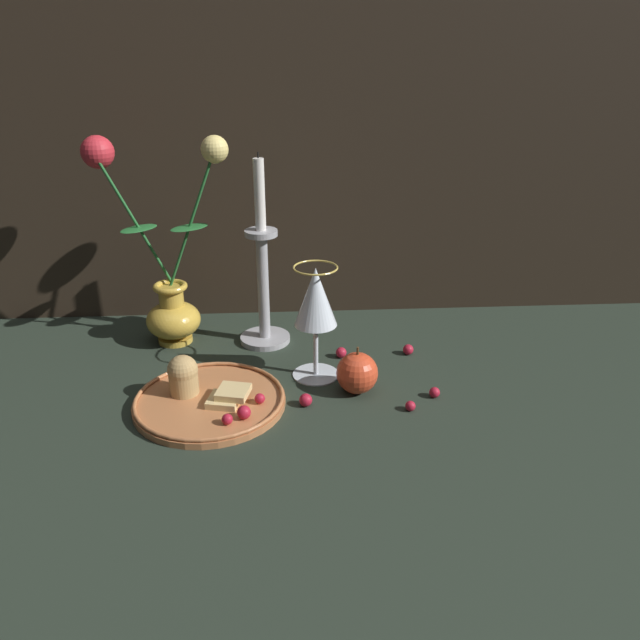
{
  "coord_description": "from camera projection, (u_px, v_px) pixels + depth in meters",
  "views": [
    {
      "loc": [
        0.01,
        -0.91,
        0.5
      ],
      "look_at": [
        0.07,
        -0.02,
        0.1
      ],
      "focal_mm": 35.0,
      "sensor_mm": 36.0,
      "label": 1
    }
  ],
  "objects": [
    {
      "name": "ground_plane",
      "position": [
        279.0,
        371.0,
        1.03
      ],
      "size": [
        2.4,
        2.4,
        0.0
      ],
      "primitive_type": "plane",
      "color": "#232D23",
      "rests_on": "ground"
    },
    {
      "name": "vase",
      "position": [
        166.0,
        277.0,
        1.09
      ],
      "size": [
        0.24,
        0.1,
        0.36
      ],
      "color": "gold",
      "rests_on": "ground_plane"
    },
    {
      "name": "plate_with_pastries",
      "position": [
        207.0,
        396.0,
        0.93
      ],
      "size": [
        0.23,
        0.23,
        0.07
      ],
      "color": "#B77042",
      "rests_on": "ground_plane"
    },
    {
      "name": "wine_glass",
      "position": [
        316.0,
        302.0,
        0.97
      ],
      "size": [
        0.08,
        0.08,
        0.19
      ],
      "color": "silver",
      "rests_on": "ground_plane"
    },
    {
      "name": "candlestick",
      "position": [
        263.0,
        284.0,
        1.09
      ],
      "size": [
        0.09,
        0.09,
        0.34
      ],
      "color": "#A3A3A8",
      "rests_on": "ground_plane"
    },
    {
      "name": "apple_beside_vase",
      "position": [
        357.0,
        373.0,
        0.96
      ],
      "size": [
        0.07,
        0.07,
        0.08
      ],
      "color": "#D14223",
      "rests_on": "ground_plane"
    },
    {
      "name": "berry_near_plate",
      "position": [
        408.0,
        350.0,
        1.09
      ],
      "size": [
        0.02,
        0.02,
        0.02
      ],
      "primitive_type": "sphere",
      "color": "#AD192D",
      "rests_on": "ground_plane"
    },
    {
      "name": "berry_front_center",
      "position": [
        435.0,
        392.0,
        0.96
      ],
      "size": [
        0.02,
        0.02,
        0.02
      ],
      "primitive_type": "sphere",
      "color": "#AD192D",
      "rests_on": "ground_plane"
    },
    {
      "name": "berry_by_glass_stem",
      "position": [
        341.0,
        353.0,
        1.08
      ],
      "size": [
        0.02,
        0.02,
        0.02
      ],
      "primitive_type": "sphere",
      "color": "#AD192D",
      "rests_on": "ground_plane"
    },
    {
      "name": "berry_under_candlestick",
      "position": [
        306.0,
        400.0,
        0.93
      ],
      "size": [
        0.02,
        0.02,
        0.02
      ],
      "primitive_type": "sphere",
      "color": "#AD192D",
      "rests_on": "ground_plane"
    },
    {
      "name": "berry_far_right",
      "position": [
        410.0,
        406.0,
        0.92
      ],
      "size": [
        0.02,
        0.02,
        0.02
      ],
      "primitive_type": "sphere",
      "color": "#AD192D",
      "rests_on": "ground_plane"
    }
  ]
}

